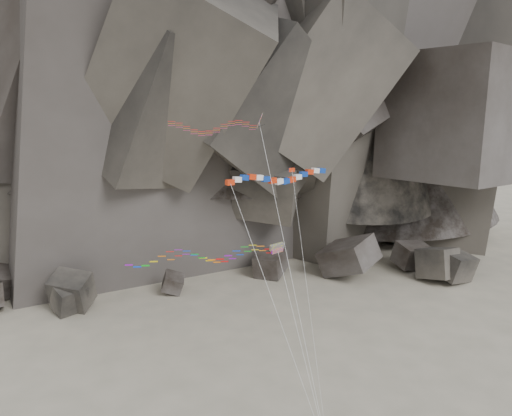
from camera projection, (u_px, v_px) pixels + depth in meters
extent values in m
plane|color=#A89D87|center=(276.00, 415.00, 48.32)|extent=(260.00, 260.00, 0.00)
cube|color=#47423F|center=(173.00, 287.00, 78.71)|extent=(3.78, 3.66, 3.88)
cube|color=#47423F|center=(348.00, 266.00, 85.62)|extent=(11.35, 11.27, 8.14)
cube|color=#47423F|center=(412.00, 259.00, 90.44)|extent=(7.39, 6.33, 5.32)
cube|color=#47423F|center=(70.00, 301.00, 71.21)|extent=(5.80, 6.00, 4.91)
cube|color=#47423F|center=(270.00, 266.00, 86.91)|extent=(7.11, 7.51, 4.66)
cube|color=#47423F|center=(72.00, 296.00, 72.11)|extent=(6.49, 7.00, 6.37)
cube|color=#47423F|center=(437.00, 267.00, 84.14)|extent=(6.95, 8.15, 6.45)
cube|color=#47423F|center=(30.00, 292.00, 76.37)|extent=(5.54, 5.82, 4.31)
cube|color=#47423F|center=(454.00, 270.00, 83.82)|extent=(7.69, 7.07, 5.87)
cylinder|color=silver|center=(292.00, 282.00, 41.98)|extent=(4.05, 10.05, 26.24)
cube|color=red|center=(230.00, 182.00, 43.98)|extent=(0.85, 0.73, 0.48)
cube|color=white|center=(237.00, 179.00, 44.31)|extent=(0.88, 0.74, 0.53)
cube|color=#0D3196|center=(244.00, 178.00, 44.62)|extent=(0.90, 0.75, 0.57)
cube|color=red|center=(252.00, 177.00, 44.92)|extent=(0.90, 0.75, 0.57)
cube|color=white|center=(259.00, 177.00, 45.25)|extent=(0.89, 0.74, 0.54)
cube|color=#0D3196|center=(266.00, 179.00, 45.61)|extent=(0.86, 0.73, 0.49)
cube|color=red|center=(273.00, 181.00, 46.01)|extent=(0.87, 0.74, 0.52)
cube|color=white|center=(279.00, 181.00, 46.45)|extent=(0.90, 0.75, 0.56)
cube|color=#0D3196|center=(285.00, 181.00, 46.91)|extent=(0.90, 0.75, 0.57)
cube|color=red|center=(292.00, 180.00, 47.38)|extent=(0.89, 0.75, 0.55)
cube|color=white|center=(298.00, 177.00, 47.84)|extent=(0.87, 0.73, 0.51)
cube|color=#0D3196|center=(303.00, 174.00, 48.28)|extent=(0.87, 0.73, 0.51)
cube|color=red|center=(309.00, 172.00, 48.69)|extent=(0.89, 0.75, 0.55)
cube|color=white|center=(315.00, 170.00, 49.07)|extent=(0.90, 0.75, 0.57)
cube|color=#0D3196|center=(321.00, 170.00, 49.44)|extent=(0.90, 0.75, 0.56)
cylinder|color=silver|center=(277.00, 313.00, 41.98)|extent=(6.74, 9.38, 21.03)
cube|color=#B2CA0B|center=(277.00, 247.00, 47.17)|extent=(1.46, 0.97, 0.82)
cube|color=#0CB219|center=(277.00, 251.00, 47.04)|extent=(1.22, 0.75, 0.56)
cylinder|color=silver|center=(301.00, 343.00, 43.67)|extent=(2.22, 10.75, 14.55)
cube|color=red|center=(292.00, 170.00, 43.59)|extent=(0.55, 0.13, 0.35)
cube|color=#0D3196|center=(290.00, 170.00, 43.57)|extent=(0.21, 0.08, 0.36)
cylinder|color=silver|center=(309.00, 307.00, 41.88)|extent=(1.38, 8.53, 22.15)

